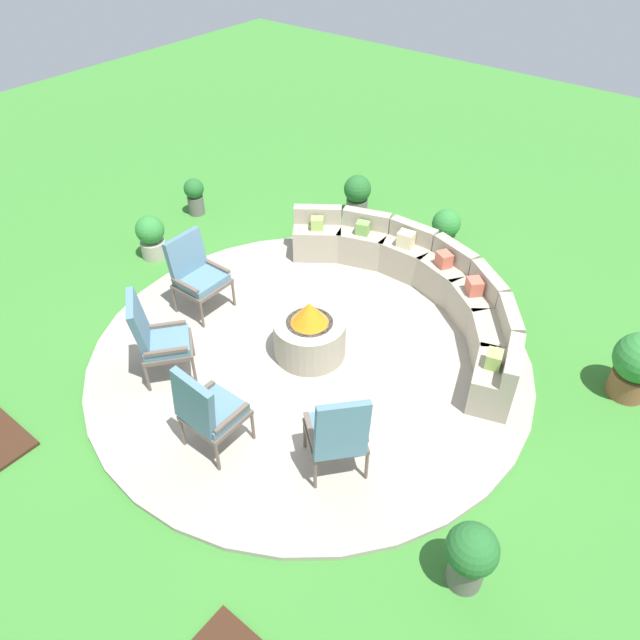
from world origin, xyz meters
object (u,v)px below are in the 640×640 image
(curved_stone_bench, at_px, (422,284))
(potted_plant_4, at_px, (471,555))
(potted_plant_1, at_px, (195,195))
(potted_plant_2, at_px, (637,364))
(lounge_chair_back_right, at_px, (338,433))
(lounge_chair_front_right, at_px, (156,337))
(potted_plant_0, at_px, (357,195))
(lounge_chair_back_left, at_px, (207,410))
(potted_plant_3, at_px, (446,227))
(potted_plant_5, at_px, (151,236))
(fire_pit, at_px, (310,334))
(lounge_chair_front_left, at_px, (196,273))

(curved_stone_bench, bearing_deg, potted_plant_4, -53.28)
(potted_plant_1, bearing_deg, potted_plant_2, 1.87)
(lounge_chair_back_right, bearing_deg, lounge_chair_front_right, 133.54)
(potted_plant_0, height_order, potted_plant_1, potted_plant_0)
(potted_plant_1, height_order, potted_plant_4, potted_plant_4)
(lounge_chair_back_left, height_order, potted_plant_0, lounge_chair_back_left)
(lounge_chair_back_left, bearing_deg, potted_plant_3, 90.79)
(lounge_chair_back_left, bearing_deg, potted_plant_5, 149.16)
(curved_stone_bench, relative_size, potted_plant_5, 6.05)
(fire_pit, distance_m, lounge_chair_front_right, 1.78)
(lounge_chair_front_right, distance_m, potted_plant_4, 3.97)
(potted_plant_0, height_order, potted_plant_2, potted_plant_2)
(lounge_chair_front_left, height_order, potted_plant_0, lounge_chair_front_left)
(lounge_chair_back_left, bearing_deg, curved_stone_bench, 82.91)
(lounge_chair_front_left, bearing_deg, lounge_chair_front_right, 27.36)
(fire_pit, bearing_deg, lounge_chair_back_right, -41.95)
(fire_pit, height_order, lounge_chair_front_right, lounge_chair_front_right)
(lounge_chair_back_right, bearing_deg, potted_plant_2, 5.86)
(curved_stone_bench, bearing_deg, potted_plant_3, 108.06)
(lounge_chair_front_right, xyz_separation_m, potted_plant_2, (4.36, 3.14, -0.18))
(potted_plant_1, relative_size, potted_plant_3, 1.01)
(potted_plant_2, xyz_separation_m, potted_plant_5, (-6.50, -1.53, -0.10))
(potted_plant_2, height_order, potted_plant_5, potted_plant_2)
(fire_pit, height_order, potted_plant_0, fire_pit)
(potted_plant_5, bearing_deg, lounge_chair_front_right, -37.02)
(fire_pit, bearing_deg, lounge_chair_front_right, -129.61)
(lounge_chair_front_right, height_order, potted_plant_1, lounge_chair_front_right)
(curved_stone_bench, bearing_deg, lounge_chair_front_right, -118.50)
(fire_pit, height_order, potted_plant_2, potted_plant_2)
(potted_plant_1, height_order, potted_plant_5, potted_plant_5)
(fire_pit, relative_size, potted_plant_2, 1.04)
(fire_pit, bearing_deg, potted_plant_3, 89.29)
(lounge_chair_front_left, xyz_separation_m, potted_plant_1, (-2.00, 1.75, -0.26))
(potted_plant_3, bearing_deg, lounge_chair_front_right, -104.16)
(lounge_chair_back_right, distance_m, potted_plant_2, 3.54)
(lounge_chair_front_right, bearing_deg, potted_plant_5, -177.86)
(potted_plant_1, bearing_deg, lounge_chair_back_right, -28.45)
(potted_plant_0, bearing_deg, lounge_chair_back_left, -71.02)
(potted_plant_2, bearing_deg, lounge_chair_back_right, -123.34)
(lounge_chair_front_left, bearing_deg, potted_plant_4, 74.85)
(lounge_chair_front_right, relative_size, potted_plant_5, 1.73)
(lounge_chair_back_right, height_order, potted_plant_5, lounge_chair_back_right)
(potted_plant_1, bearing_deg, potted_plant_0, 36.62)
(potted_plant_3, height_order, potted_plant_5, potted_plant_5)
(fire_pit, distance_m, potted_plant_3, 3.24)
(lounge_chair_front_left, distance_m, potted_plant_1, 2.67)
(potted_plant_1, xyz_separation_m, potted_plant_3, (3.77, 1.69, -0.01))
(lounge_chair_back_right, bearing_deg, potted_plant_0, 72.72)
(lounge_chair_front_left, bearing_deg, potted_plant_2, 111.04)
(fire_pit, height_order, potted_plant_3, fire_pit)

